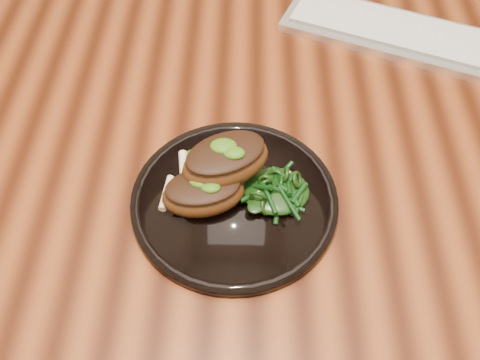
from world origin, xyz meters
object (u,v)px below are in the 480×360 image
Objects in this scene: desk at (288,144)px; keyboard at (408,35)px; greens_heap at (276,188)px; lamb_chop_front at (203,192)px; plate at (234,200)px.

keyboard reaches higher than desk.
desk is 0.21m from greens_heap.
lamb_chop_front is at bearing -122.66° from desk.
greens_heap is at bearing 5.19° from plate.
desk is 5.87× the size of plate.
plate is 0.05m from lamb_chop_front.
keyboard is (0.23, 0.35, -0.02)m from greens_heap.
keyboard is at bearing 47.94° from lamb_chop_front.
greens_heap is (0.05, 0.00, 0.02)m from plate.
desk is at bearing 80.31° from greens_heap.
lamb_chop_front is 0.09m from greens_heap.
desk is 13.51× the size of lamb_chop_front.
plate is (-0.08, -0.18, 0.09)m from desk.
lamb_chop_front is 0.27× the size of keyboard.
desk is 3.59× the size of keyboard.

